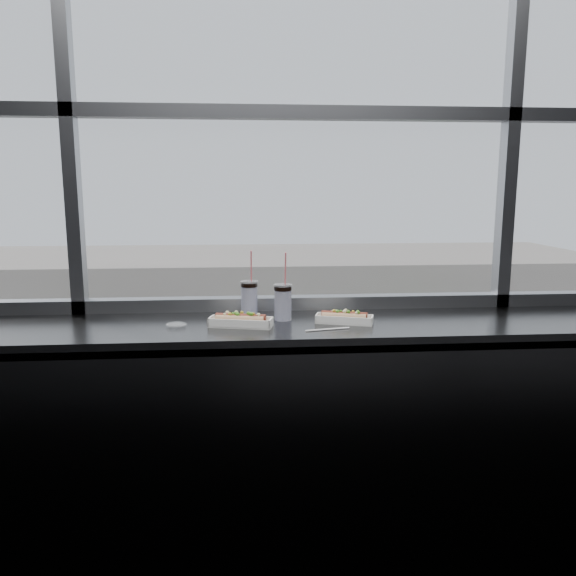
{
  "coord_description": "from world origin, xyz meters",
  "views": [
    {
      "loc": [
        -0.25,
        -1.1,
        1.66
      ],
      "look_at": [
        -0.06,
        1.23,
        1.25
      ],
      "focal_mm": 35.0,
      "sensor_mm": 36.0,
      "label": 1
    }
  ],
  "objects": [
    {
      "name": "loose_straw",
      "position": [
        0.09,
        1.08,
        1.1
      ],
      "size": [
        0.19,
        0.04,
        0.01
      ],
      "primitive_type": "cylinder",
      "rotation": [
        0.0,
        1.57,
        0.2
      ],
      "color": "white",
      "rests_on": "counter"
    },
    {
      "name": "hotdog_tray_left",
      "position": [
        -0.26,
        1.17,
        1.13
      ],
      "size": [
        0.27,
        0.15,
        0.06
      ],
      "rotation": [
        0.0,
        0.0,
        -0.24
      ],
      "color": "white",
      "rests_on": "counter"
    },
    {
      "name": "hotdog_tray_right",
      "position": [
        0.18,
        1.19,
        1.12
      ],
      "size": [
        0.25,
        0.15,
        0.06
      ],
      "rotation": [
        0.0,
        0.0,
        -0.3
      ],
      "color": "white",
      "rests_on": "counter"
    },
    {
      "name": "wall_back_lower",
      "position": [
        0.0,
        1.5,
        0.55
      ],
      "size": [
        6.0,
        0.0,
        6.0
      ],
      "primitive_type": "plane",
      "rotation": [
        1.57,
        0.0,
        0.0
      ],
      "color": "black",
      "rests_on": "ground"
    },
    {
      "name": "car_near_c",
      "position": [
        0.18,
        17.5,
        -9.88
      ],
      "size": [
        3.0,
        6.5,
        2.12
      ],
      "primitive_type": "imported",
      "rotation": [
        0.0,
        0.0,
        1.63
      ],
      "color": "#9D2D3B",
      "rests_on": "street_asphalt"
    },
    {
      "name": "car_far_b",
      "position": [
        0.55,
        25.5,
        -9.84
      ],
      "size": [
        3.31,
        6.82,
        2.2
      ],
      "primitive_type": "imported",
      "rotation": [
        0.0,
        0.0,
        1.66
      ],
      "color": "maroon",
      "rests_on": "street_asphalt"
    },
    {
      "name": "street_asphalt",
      "position": [
        0.0,
        21.5,
        -10.97
      ],
      "size": [
        80.0,
        10.0,
        0.06
      ],
      "primitive_type": "cube",
      "color": "black",
      "rests_on": "plaza_ground"
    },
    {
      "name": "car_near_d",
      "position": [
        7.52,
        17.5,
        -9.84
      ],
      "size": [
        3.58,
        6.9,
        2.2
      ],
      "primitive_type": "imported",
      "rotation": [
        0.0,
        0.0,
        1.7
      ],
      "color": "silver",
      "rests_on": "street_asphalt"
    },
    {
      "name": "car_far_c",
      "position": [
        13.22,
        25.5,
        -9.79
      ],
      "size": [
        3.71,
        7.23,
        2.31
      ],
      "primitive_type": "imported",
      "rotation": [
        0.0,
        0.0,
        1.69
      ],
      "color": "silver",
      "rests_on": "street_asphalt"
    },
    {
      "name": "pedestrian_c",
      "position": [
        5.84,
        30.36,
        -10.02
      ],
      "size": [
        0.83,
        0.63,
        1.88
      ],
      "primitive_type": "imported",
      "color": "#66605B",
      "rests_on": "far_sidewalk"
    },
    {
      "name": "plaza_ground",
      "position": [
        0.0,
        45.0,
        -11.0
      ],
      "size": [
        120.0,
        120.0,
        0.0
      ],
      "primitive_type": "plane",
      "color": "#9C9C9C",
      "rests_on": "ground"
    },
    {
      "name": "far_sidewalk",
      "position": [
        0.0,
        29.5,
        -10.98
      ],
      "size": [
        80.0,
        6.0,
        0.04
      ],
      "primitive_type": "cube",
      "color": "#9C9C9C",
      "rests_on": "plaza_ground"
    },
    {
      "name": "window_mullions",
      "position": [
        0.0,
        1.5,
        2.3
      ],
      "size": [
        6.0,
        0.08,
        2.4
      ],
      "primitive_type": null,
      "color": "gray",
      "rests_on": "ground"
    },
    {
      "name": "counter_fascia",
      "position": [
        0.0,
        0.97,
        0.55
      ],
      "size": [
        6.0,
        0.04,
        1.04
      ],
      "primitive_type": "cube",
      "color": "#545454",
      "rests_on": "ground"
    },
    {
      "name": "soda_cup_left",
      "position": [
        -0.22,
        1.39,
        1.19
      ],
      "size": [
        0.08,
        0.08,
        0.29
      ],
      "color": "white",
      "rests_on": "counter"
    },
    {
      "name": "window_glass",
      "position": [
        0.0,
        1.52,
        2.3
      ],
      "size": [
        6.0,
        0.0,
        6.0
      ],
      "primitive_type": "plane",
      "rotation": [
        1.57,
        0.0,
        0.0
      ],
      "color": "silver",
      "rests_on": "ground"
    },
    {
      "name": "car_far_a",
      "position": [
        -8.26,
        25.5,
        -9.97
      ],
      "size": [
        3.08,
        6.07,
        1.94
      ],
      "primitive_type": "imported",
      "rotation": [
        0.0,
        0.0,
        1.46
      ],
      "color": "black",
      "rests_on": "street_asphalt"
    },
    {
      "name": "wrapper",
      "position": [
        -0.53,
        1.18,
        1.11
      ],
      "size": [
        0.09,
        0.07,
        0.02
      ],
      "primitive_type": "ellipsoid",
      "color": "silver",
      "rests_on": "counter"
    },
    {
      "name": "tree_left",
      "position": [
        -9.98,
        29.5,
        -8.04
      ],
      "size": [
        2.79,
        2.79,
        4.36
      ],
      "color": "#47382B",
      "rests_on": "far_sidewalk"
    },
    {
      "name": "far_building",
      "position": [
        0.0,
        39.5,
        -7.0
      ],
      "size": [
        50.0,
        14.0,
        8.0
      ],
      "primitive_type": "cube",
      "color": "gray",
      "rests_on": "plaza_ground"
    },
    {
      "name": "pedestrian_d",
      "position": [
        10.94,
        30.24,
        -10.04
      ],
      "size": [
        0.81,
        0.61,
        1.83
      ],
      "primitive_type": "imported",
      "rotation": [
        0.0,
        0.0,
        3.14
      ],
      "color": "#66605B",
      "rests_on": "far_sidewalk"
    },
    {
      "name": "tree_center",
      "position": [
        1.56,
        29.5,
        -7.74
      ],
      "size": [
        3.08,
        3.08,
        4.81
      ],
      "color": "#47382B",
      "rests_on": "far_sidewalk"
    },
    {
      "name": "car_near_b",
      "position": [
        -5.56,
        17.5,
        -9.96
      ],
      "size": [
        2.69,
        5.95,
        1.95
      ],
      "primitive_type": "imported",
      "rotation": [
        0.0,
        0.0,
        1.61
      ],
      "color": "black",
      "rests_on": "street_asphalt"
    },
    {
      "name": "tree_right",
      "position": [
        10.15,
        29.5,
        -7.13
      ],
      "size": [
        3.65,
        3.65,
        5.71
      ],
      "color": "#47382B",
      "rests_on": "far_sidewalk"
    },
    {
      "name": "soda_cup_right",
      "position": [
        -0.08,
        1.28,
        1.19
      ],
      "size": [
        0.08,
        0.08,
        0.3
      ],
      "color": "white",
      "rests_on": "counter"
    },
    {
      "name": "counter",
      "position": [
        0.0,
        1.23,
        1.07
      ],
      "size": [
        6.0,
        0.55,
        0.06
      ],
      "primitive_type": "cube",
      "color": "#545454",
      "rests_on": "ground"
    }
  ]
}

